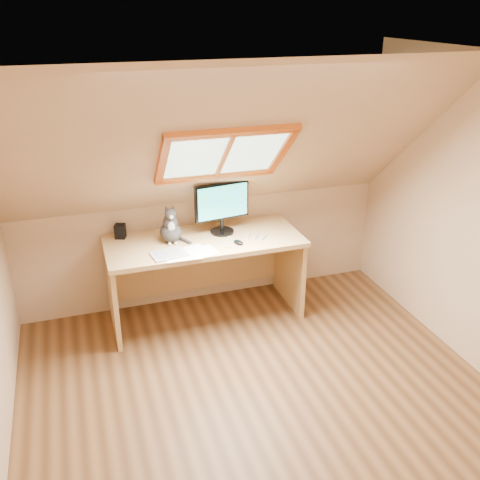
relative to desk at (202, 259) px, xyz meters
name	(u,v)px	position (x,y,z in m)	size (l,w,h in m)	color
ground	(268,410)	(0.10, -1.45, -0.55)	(3.50, 3.50, 0.00)	brown
room_shell	(279,233)	(0.10, -1.55, 0.88)	(3.52, 3.52, 2.41)	tan
desk	(202,259)	(0.00, 0.00, 0.00)	(1.72, 0.75, 0.79)	tan
monitor	(222,205)	(0.19, 0.01, 0.50)	(0.51, 0.21, 0.47)	black
cat	(171,228)	(-0.28, -0.04, 0.36)	(0.20, 0.23, 0.35)	#393432
desk_speaker	(120,231)	(-0.69, 0.18, 0.30)	(0.09, 0.09, 0.13)	black
graphics_tablet	(169,254)	(-0.35, -0.30, 0.24)	(0.29, 0.20, 0.01)	#B2B2B7
mouse	(238,242)	(0.26, -0.27, 0.25)	(0.06, 0.10, 0.03)	black
papers	(189,253)	(-0.19, -0.33, 0.24)	(0.35, 0.30, 0.01)	white
cables	(244,239)	(0.33, -0.19, 0.24)	(0.51, 0.26, 0.01)	silver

